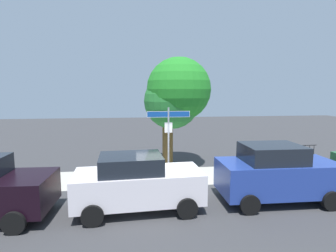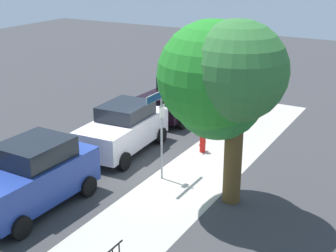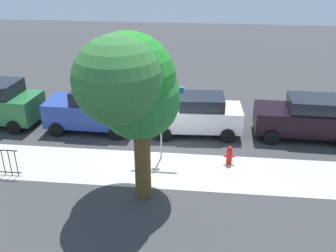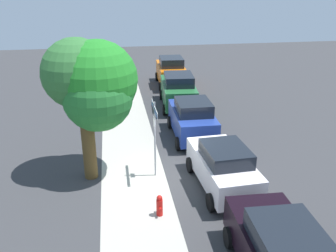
# 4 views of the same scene
# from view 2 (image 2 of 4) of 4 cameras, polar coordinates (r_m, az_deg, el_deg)

# --- Properties ---
(ground_plane) EXTENTS (60.00, 60.00, 0.00)m
(ground_plane) POSITION_cam_2_polar(r_m,az_deg,el_deg) (16.47, -1.81, -5.75)
(ground_plane) COLOR #38383A
(sidewalk_strip) EXTENTS (24.00, 2.60, 0.00)m
(sidewalk_strip) POSITION_cam_2_polar(r_m,az_deg,el_deg) (14.36, -1.51, -9.86)
(sidewalk_strip) COLOR #B0AB9E
(sidewalk_strip) RESTS_ON ground_plane
(street_sign) EXTENTS (1.76, 0.07, 3.18)m
(street_sign) POSITION_cam_2_polar(r_m,az_deg,el_deg) (15.36, -0.77, 1.56)
(street_sign) COLOR #9EA0A5
(street_sign) RESTS_ON ground_plane
(shade_tree) EXTENTS (3.21, 3.67, 5.54)m
(shade_tree) POSITION_cam_2_polar(r_m,az_deg,el_deg) (13.32, 6.28, 5.36)
(shade_tree) COLOR brown
(shade_tree) RESTS_ON ground_plane
(car_black) EXTENTS (4.40, 2.21, 1.87)m
(car_black) POSITION_cam_2_polar(r_m,az_deg,el_deg) (22.05, 1.58, 3.59)
(car_black) COLOR black
(car_black) RESTS_ON ground_plane
(car_white) EXTENTS (4.14, 2.14, 1.82)m
(car_white) POSITION_cam_2_polar(r_m,az_deg,el_deg) (18.10, -5.27, -0.26)
(car_white) COLOR white
(car_white) RESTS_ON ground_plane
(car_blue) EXTENTS (4.06, 2.12, 2.01)m
(car_blue) POSITION_cam_2_polar(r_m,az_deg,el_deg) (14.63, -15.66, -5.66)
(car_blue) COLOR navy
(car_blue) RESTS_ON ground_plane
(fire_hydrant) EXTENTS (0.42, 0.22, 0.78)m
(fire_hydrant) POSITION_cam_2_polar(r_m,az_deg,el_deg) (18.18, 4.10, -1.94)
(fire_hydrant) COLOR red
(fire_hydrant) RESTS_ON ground_plane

